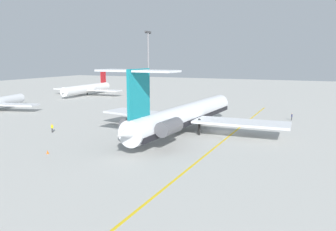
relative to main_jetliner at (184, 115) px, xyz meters
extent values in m
plane|color=#ADADA8|center=(3.78, -6.69, -3.55)|extent=(347.41, 347.41, 0.00)
cylinder|color=silver|center=(1.25, -0.10, -0.06)|extent=(39.49, 7.23, 4.19)
cone|color=silver|center=(20.83, -1.62, -0.06)|extent=(4.66, 4.35, 4.02)
cone|color=silver|center=(-18.33, 1.43, 0.32)|extent=(6.37, 4.02, 3.56)
cube|color=black|center=(1.25, -0.10, -1.00)|extent=(38.62, 7.24, 0.92)
cube|color=silver|center=(2.96, 10.63, -0.79)|extent=(9.60, 18.36, 0.42)
cube|color=silver|center=(1.28, -10.96, -0.79)|extent=(7.02, 17.63, 0.42)
cylinder|color=#515156|center=(-11.98, 4.31, 0.26)|extent=(5.41, 2.83, 2.43)
cube|color=silver|center=(-12.03, 3.59, 0.26)|extent=(3.24, 1.58, 0.50)
cylinder|color=#515156|center=(-12.50, -2.41, 0.26)|extent=(5.41, 2.83, 2.43)
cube|color=silver|center=(-12.44, -1.68, 0.26)|extent=(3.24, 1.58, 0.50)
cube|color=teal|center=(-15.72, 1.22, 5.75)|extent=(5.69, 0.86, 7.42)
cube|color=silver|center=(-15.89, 4.61, 9.16)|extent=(4.39, 6.40, 0.29)
cube|color=silver|center=(-16.42, -2.09, 9.16)|extent=(4.39, 6.40, 0.29)
cylinder|color=black|center=(13.22, -1.03, -1.96)|extent=(0.46, 0.46, 3.18)
cylinder|color=black|center=(0.20, 3.35, -1.96)|extent=(0.46, 0.46, 3.18)
cylinder|color=black|center=(-0.32, -3.34, -1.96)|extent=(0.46, 0.46, 3.18)
cone|color=silver|center=(16.29, 61.11, -1.31)|extent=(2.97, 3.24, 2.75)
cube|color=silver|center=(6.28, 51.39, -1.60)|extent=(6.79, 11.73, 0.35)
cylinder|color=white|center=(47.86, 59.72, -0.94)|extent=(28.33, 4.46, 3.37)
cone|color=white|center=(33.76, 59.18, -0.94)|extent=(2.88, 3.31, 3.21)
cube|color=white|center=(48.17, 51.60, -1.28)|extent=(5.40, 13.07, 0.40)
cube|color=white|center=(47.55, 67.85, -1.28)|extent=(5.40, 13.07, 0.40)
cube|color=#B2191E|center=(59.82, 60.19, 3.05)|extent=(3.69, 0.48, 4.60)
cylinder|color=black|center=(47.86, 59.72, -2.41)|extent=(0.40, 0.40, 2.27)
cylinder|color=black|center=(-10.08, 24.09, -3.12)|extent=(0.11, 0.11, 0.85)
cylinder|color=black|center=(-9.97, 23.99, -3.12)|extent=(0.11, 0.11, 0.85)
cylinder|color=yellow|center=(-10.02, 24.04, -2.35)|extent=(0.29, 0.29, 0.68)
sphere|color=tan|center=(-10.02, 24.04, -1.88)|extent=(0.27, 0.27, 0.27)
cylinder|color=yellow|center=(-10.17, 24.16, -2.32)|extent=(0.08, 0.08, 0.58)
cylinder|color=yellow|center=(-9.88, 23.92, -2.32)|extent=(0.08, 0.08, 0.58)
cylinder|color=black|center=(23.35, -18.57, -3.14)|extent=(0.10, 0.10, 0.81)
cylinder|color=black|center=(23.23, -18.50, -3.14)|extent=(0.10, 0.10, 0.81)
cylinder|color=#191E4C|center=(23.29, -18.53, -2.42)|extent=(0.27, 0.27, 0.64)
sphere|color=#DBB28E|center=(23.29, -18.53, -1.97)|extent=(0.25, 0.25, 0.25)
cylinder|color=#191E4C|center=(23.45, -18.61, -2.39)|extent=(0.07, 0.07, 0.54)
cylinder|color=#191E4C|center=(23.13, -18.45, -2.39)|extent=(0.07, 0.07, 0.54)
cone|color=#EA590F|center=(-21.87, 14.00, -3.27)|extent=(0.40, 0.40, 0.55)
cube|color=gold|center=(1.25, -8.83, -3.54)|extent=(80.65, 2.12, 0.01)
cylinder|color=slate|center=(47.97, 32.31, 8.08)|extent=(0.70, 0.70, 23.26)
cube|color=#424244|center=(47.97, 32.31, 20.21)|extent=(4.00, 0.60, 0.60)
cube|color=#2D2D30|center=(46.47, 32.31, 19.86)|extent=(0.70, 0.50, 0.44)
cube|color=#2D2D30|center=(49.47, 32.31, 19.86)|extent=(0.70, 0.50, 0.44)
camera|label=1|loc=(-59.58, -22.99, 10.98)|focal=35.50mm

